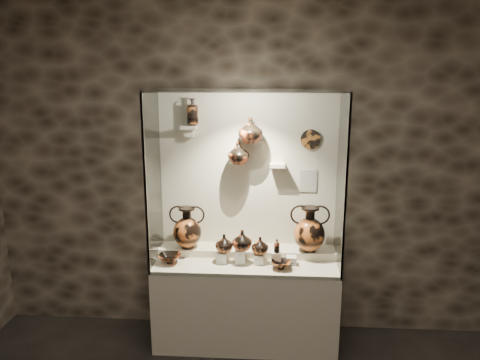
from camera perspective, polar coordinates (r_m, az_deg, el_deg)
name	(u,v)px	position (r m, az deg, el deg)	size (l,w,h in m)	color
wall_back	(248,173)	(4.50, 0.98, 0.82)	(5.00, 0.02, 3.20)	#2C241B
plinth	(246,303)	(4.62, 0.71, -14.77)	(1.70, 0.60, 0.80)	beige
front_tier	(246,263)	(4.44, 0.72, -10.04)	(1.68, 0.58, 0.03)	beige
rear_tier	(247,252)	(4.58, 0.85, -8.77)	(1.70, 0.25, 0.10)	beige
back_panel	(248,173)	(4.49, 0.97, 0.81)	(1.70, 0.03, 1.60)	beige
glass_front	(244,189)	(3.90, 0.52, -1.13)	(1.70, 0.01, 1.60)	white
glass_left	(153,180)	(4.32, -10.53, 0.05)	(0.01, 0.60, 1.60)	white
glass_right	(342,183)	(4.23, 12.28, -0.30)	(0.01, 0.60, 1.60)	white
glass_top	(246,91)	(4.08, 0.79, 10.82)	(1.70, 0.60, 0.01)	white
frame_post_left	(145,187)	(4.04, -11.45, -0.89)	(0.02, 0.02, 1.60)	gray
frame_post_right	(346,191)	(3.95, 12.78, -1.29)	(0.02, 0.02, 1.60)	gray
pedestal_a	(222,258)	(4.38, -2.22, -9.43)	(0.09, 0.09, 0.10)	silver
pedestal_b	(240,257)	(4.36, 0.02, -9.31)	(0.09, 0.09, 0.13)	silver
pedestal_c	(259,259)	(4.36, 2.28, -9.61)	(0.09, 0.09, 0.09)	silver
pedestal_d	(276,258)	(4.36, 4.42, -9.46)	(0.09, 0.09, 0.12)	silver
pedestal_e	(291,260)	(4.37, 6.28, -9.72)	(0.09, 0.09, 0.08)	silver
bracket_ul	(189,127)	(4.41, -6.26, 6.42)	(0.14, 0.12, 0.04)	beige
bracket_ca	(237,165)	(4.41, -0.37, 1.88)	(0.14, 0.12, 0.04)	beige
bracket_cb	(258,144)	(4.36, 2.25, 4.42)	(0.10, 0.12, 0.04)	beige
bracket_cc	(277,165)	(4.40, 4.58, 1.81)	(0.14, 0.12, 0.04)	beige
amphora_left	(187,228)	(4.51, -6.46, -5.78)	(0.33, 0.33, 0.41)	#A85120
amphora_right	(310,229)	(4.44, 8.48, -5.94)	(0.35, 0.35, 0.44)	#A85120
jug_a	(224,243)	(4.34, -1.95, -7.72)	(0.16, 0.16, 0.17)	#A85120
jug_b	(242,240)	(4.30, 0.26, -7.35)	(0.18, 0.18, 0.19)	#C04B22
jug_c	(260,246)	(4.33, 2.46, -7.99)	(0.16, 0.16, 0.16)	#A85120
lekythos_small	(277,245)	(4.29, 4.51, -7.93)	(0.06, 0.06, 0.14)	#C04B22
kylix_left	(170,258)	(4.42, -8.55, -9.36)	(0.26, 0.22, 0.11)	#C04B22
kylix_right	(281,264)	(4.27, 5.01, -10.16)	(0.23, 0.19, 0.09)	#A85120
lekythos_tall	(193,110)	(4.38, -5.80, 8.47)	(0.11, 0.11, 0.28)	#A85120
ovoid_vase_a	(239,153)	(4.33, -0.18, 3.33)	(0.20, 0.20, 0.21)	#C04B22
ovoid_vase_b	(250,130)	(4.28, 1.29, 6.07)	(0.22, 0.22, 0.23)	#C04B22
wall_plate	(311,139)	(4.42, 8.60, 4.93)	(0.19, 0.19, 0.02)	#AD6222
info_placard	(308,181)	(4.50, 8.32, -0.11)	(0.16, 0.01, 0.21)	beige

